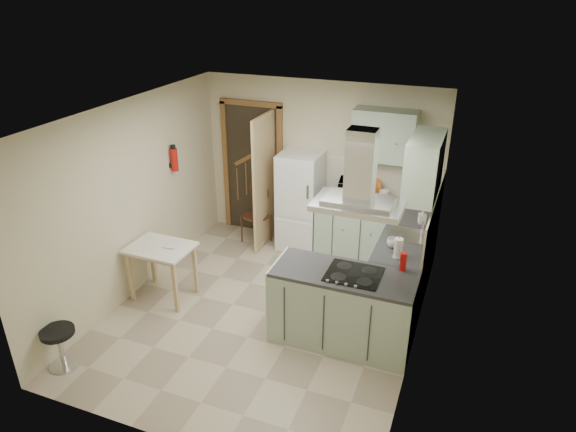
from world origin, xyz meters
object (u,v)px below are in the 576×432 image
at_px(drop_leaf_table, 163,272).
at_px(microwave, 356,190).
at_px(fridge, 300,201).
at_px(bentwood_chair, 256,215).
at_px(stool, 61,348).
at_px(peninsula, 343,307).
at_px(extractor_hood, 358,205).

distance_m(drop_leaf_table, microwave, 2.90).
height_order(fridge, bentwood_chair, fridge).
xyz_separation_m(bentwood_chair, stool, (-0.76, -3.34, -0.22)).
bearing_deg(peninsula, fridge, 121.74).
height_order(peninsula, extractor_hood, extractor_hood).
bearing_deg(extractor_hood, drop_leaf_table, 179.18).
xyz_separation_m(extractor_hood, drop_leaf_table, (-2.49, 0.04, -1.35)).
bearing_deg(stool, fridge, 67.50).
bearing_deg(stool, peninsula, 29.21).
relative_size(extractor_hood, stool, 1.91).
height_order(fridge, drop_leaf_table, fridge).
xyz_separation_m(peninsula, extractor_hood, (0.10, 0.00, 1.27)).
bearing_deg(bentwood_chair, extractor_hood, -23.27).
bearing_deg(drop_leaf_table, fridge, 59.98).
height_order(extractor_hood, drop_leaf_table, extractor_hood).
relative_size(peninsula, stool, 3.29).
relative_size(fridge, peninsula, 0.97).
bearing_deg(extractor_hood, peninsula, 180.00).
bearing_deg(bentwood_chair, drop_leaf_table, -85.26).
distance_m(peninsula, microwave, 2.15).
relative_size(fridge, microwave, 2.99).
xyz_separation_m(fridge, bentwood_chair, (-0.68, -0.12, -0.29)).
xyz_separation_m(drop_leaf_table, stool, (-0.27, -1.52, -0.13)).
distance_m(extractor_hood, drop_leaf_table, 2.83).
bearing_deg(stool, microwave, 57.24).
xyz_separation_m(fridge, microwave, (0.83, 0.05, 0.29)).
relative_size(stool, microwave, 0.94).
height_order(peninsula, bentwood_chair, bentwood_chair).
relative_size(peninsula, extractor_hood, 1.72).
xyz_separation_m(peninsula, stool, (-2.66, -1.49, -0.21)).
bearing_deg(microwave, bentwood_chair, 177.83).
bearing_deg(bentwood_chair, peninsula, -24.73).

